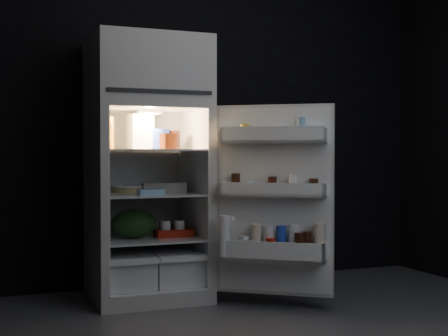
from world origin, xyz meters
name	(u,v)px	position (x,y,z in m)	size (l,w,h in m)	color
wall_back	(185,107)	(0.00, 1.70, 1.35)	(4.00, 0.00, 2.70)	black
refrigerator	(146,159)	(-0.40, 1.32, 0.96)	(0.76, 0.71, 1.78)	silver
fridge_door	(274,203)	(0.28, 0.72, 0.68)	(0.69, 0.58, 1.22)	silver
milk_jug	(140,132)	(-0.43, 1.36, 1.15)	(0.15, 0.15, 0.24)	white
mayo_jar	(161,139)	(-0.30, 1.30, 1.10)	(0.12, 0.12, 0.14)	#203DB0
jam_jar	(173,140)	(-0.21, 1.30, 1.09)	(0.09, 0.09, 0.13)	black
amber_bottle	(108,133)	(-0.66, 1.33, 1.14)	(0.08, 0.08, 0.22)	#B07A1C
small_carton	(168,141)	(-0.33, 1.05, 1.08)	(0.09, 0.06, 0.10)	#DC5219
egg_carton	(164,188)	(-0.29, 1.25, 0.76)	(0.29, 0.11, 0.07)	gray
pie	(133,190)	(-0.47, 1.39, 0.75)	(0.29, 0.29, 0.04)	tan
flat_package	(151,192)	(-0.44, 1.05, 0.75)	(0.17, 0.08, 0.04)	#7DA8C2
wrapped_pkg	(178,188)	(-0.15, 1.41, 0.75)	(0.11, 0.10, 0.05)	beige
produce_bag	(134,223)	(-0.50, 1.26, 0.52)	(0.30, 0.26, 0.20)	#193815
yogurt_tray	(174,233)	(-0.23, 1.23, 0.45)	(0.26, 0.14, 0.05)	#A81C0E
small_can_red	(165,228)	(-0.25, 1.39, 0.47)	(0.08, 0.08, 0.09)	#A81C0E
small_can_silver	(179,227)	(-0.14, 1.40, 0.47)	(0.07, 0.07, 0.09)	silver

